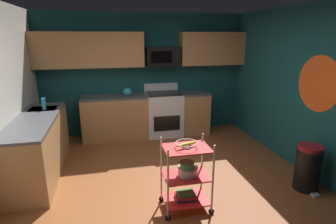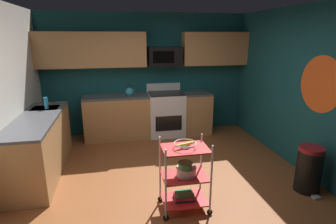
# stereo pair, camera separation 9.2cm
# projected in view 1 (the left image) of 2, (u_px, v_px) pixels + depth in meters

# --- Properties ---
(floor) EXTENTS (4.40, 4.80, 0.04)m
(floor) POSITION_uv_depth(u_px,v_px,m) (168.00, 185.00, 3.99)
(floor) COLOR brown
(floor) RESTS_ON ground
(wall_back) EXTENTS (4.52, 0.06, 2.60)m
(wall_back) POSITION_uv_depth(u_px,v_px,m) (144.00, 75.00, 5.91)
(wall_back) COLOR #14474C
(wall_back) RESTS_ON ground
(wall_right) EXTENTS (0.06, 4.80, 2.60)m
(wall_right) POSITION_uv_depth(u_px,v_px,m) (311.00, 92.00, 4.10)
(wall_right) COLOR #14474C
(wall_right) RESTS_ON ground
(wall_flower_decal) EXTENTS (0.00, 0.82, 0.82)m
(wall_flower_decal) POSITION_uv_depth(u_px,v_px,m) (318.00, 84.00, 3.90)
(wall_flower_decal) COLOR #E5591E
(counter_run) EXTENTS (3.55, 2.64, 0.92)m
(counter_run) POSITION_uv_depth(u_px,v_px,m) (108.00, 126.00, 5.12)
(counter_run) COLOR #B27F4C
(counter_run) RESTS_ON ground
(oven_range) EXTENTS (0.76, 0.65, 1.10)m
(oven_range) POSITION_uv_depth(u_px,v_px,m) (164.00, 113.00, 5.91)
(oven_range) COLOR white
(oven_range) RESTS_ON ground
(upper_cabinets) EXTENTS (4.40, 0.33, 0.70)m
(upper_cabinets) POSITION_uv_depth(u_px,v_px,m) (141.00, 49.00, 5.56)
(upper_cabinets) COLOR #B27F4C
(microwave) EXTENTS (0.70, 0.39, 0.40)m
(microwave) POSITION_uv_depth(u_px,v_px,m) (162.00, 56.00, 5.67)
(microwave) COLOR black
(rolling_cart) EXTENTS (0.62, 0.41, 0.91)m
(rolling_cart) POSITION_uv_depth(u_px,v_px,m) (186.00, 176.00, 3.32)
(rolling_cart) COLOR silver
(rolling_cart) RESTS_ON ground
(fruit_bowl) EXTENTS (0.27, 0.27, 0.07)m
(fruit_bowl) POSITION_uv_depth(u_px,v_px,m) (187.00, 144.00, 3.21)
(fruit_bowl) COLOR silver
(fruit_bowl) RESTS_ON rolling_cart
(mixing_bowl_large) EXTENTS (0.25, 0.25, 0.11)m
(mixing_bowl_large) POSITION_uv_depth(u_px,v_px,m) (188.00, 171.00, 3.31)
(mixing_bowl_large) COLOR silver
(mixing_bowl_large) RESTS_ON rolling_cart
(mixing_bowl_small) EXTENTS (0.18, 0.18, 0.08)m
(mixing_bowl_small) POSITION_uv_depth(u_px,v_px,m) (187.00, 165.00, 3.25)
(mixing_bowl_small) COLOR #387F4C
(mixing_bowl_small) RESTS_ON rolling_cart
(book_stack) EXTENTS (0.27, 0.20, 0.09)m
(book_stack) POSITION_uv_depth(u_px,v_px,m) (186.00, 196.00, 3.40)
(book_stack) COLOR #1E4C8C
(book_stack) RESTS_ON rolling_cart
(kettle) EXTENTS (0.21, 0.18, 0.26)m
(kettle) POSITION_uv_depth(u_px,v_px,m) (127.00, 92.00, 5.60)
(kettle) COLOR teal
(kettle) RESTS_ON counter_run
(dish_soap_bottle) EXTENTS (0.06, 0.06, 0.20)m
(dish_soap_bottle) POSITION_uv_depth(u_px,v_px,m) (44.00, 104.00, 4.51)
(dish_soap_bottle) COLOR #2D8CBF
(dish_soap_bottle) RESTS_ON counter_run
(trash_can) EXTENTS (0.34, 0.42, 0.66)m
(trash_can) POSITION_uv_depth(u_px,v_px,m) (308.00, 168.00, 3.79)
(trash_can) COLOR black
(trash_can) RESTS_ON ground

